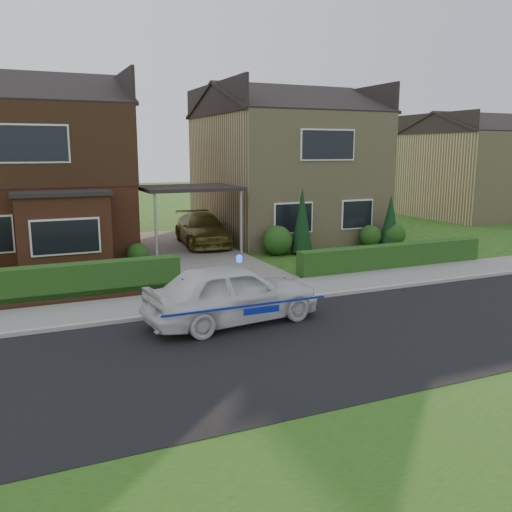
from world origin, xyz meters
TOP-DOWN VIEW (x-y plane):
  - ground at (0.00, 0.00)m, footprint 120.00×120.00m
  - road at (0.00, 0.00)m, footprint 60.00×6.00m
  - kerb at (0.00, 3.05)m, footprint 60.00×0.16m
  - sidewalk at (0.00, 4.10)m, footprint 60.00×2.00m
  - driveway at (0.00, 11.00)m, footprint 3.80×12.00m
  - house_left at (-5.78, 13.90)m, footprint 7.50×9.53m
  - house_right at (5.80, 13.99)m, footprint 7.50×8.06m
  - carport_link at (0.00, 10.95)m, footprint 3.80×3.00m
  - dwarf_wall at (-5.80, 5.30)m, footprint 7.70×0.25m
  - hedge_left at (-5.80, 5.45)m, footprint 7.50×0.55m
  - hedge_right at (5.80, 5.35)m, footprint 7.50×0.55m
  - shrub_left_mid at (-4.00, 9.30)m, footprint 1.32×1.32m
  - shrub_left_near at (-2.40, 9.60)m, footprint 0.84×0.84m
  - shrub_right_near at (3.20, 9.40)m, footprint 1.20×1.20m
  - shrub_right_mid at (7.80, 9.50)m, footprint 0.96×0.96m
  - shrub_right_far at (8.80, 9.20)m, footprint 1.08×1.08m
  - conifer_a at (4.20, 9.20)m, footprint 0.90×0.90m
  - conifer_b at (8.60, 9.20)m, footprint 0.90×0.90m
  - neighbour_right at (20.00, 16.00)m, footprint 6.50×7.00m
  - police_car at (-1.66, 1.99)m, footprint 4.00×4.52m
  - driveway_car at (1.00, 12.40)m, footprint 2.36×4.77m
  - potted_plant_b at (-4.46, 6.63)m, footprint 0.56×0.52m

SIDE VIEW (x-z plane):
  - ground at x=0.00m, z-range 0.00..0.00m
  - road at x=0.00m, z-range -0.01..0.01m
  - hedge_left at x=-5.80m, z-range -0.45..0.45m
  - hedge_right at x=5.80m, z-range -0.40..0.40m
  - sidewalk at x=0.00m, z-range 0.00..0.10m
  - kerb at x=0.00m, z-range 0.00..0.12m
  - driveway at x=0.00m, z-range 0.00..0.12m
  - dwarf_wall at x=-5.80m, z-range 0.00..0.36m
  - potted_plant_b at x=-4.46m, z-range 0.00..0.81m
  - shrub_left_near at x=-2.40m, z-range 0.00..0.84m
  - shrub_right_mid at x=7.80m, z-range 0.00..0.96m
  - shrub_right_far at x=8.80m, z-range 0.00..1.08m
  - shrub_right_near at x=3.20m, z-range 0.00..1.20m
  - shrub_left_mid at x=-4.00m, z-range 0.00..1.32m
  - police_car at x=-1.66m, z-range -0.08..1.56m
  - driveway_car at x=1.00m, z-range 0.12..1.45m
  - conifer_b at x=8.60m, z-range 0.00..2.20m
  - conifer_a at x=4.20m, z-range 0.00..2.60m
  - neighbour_right at x=20.00m, z-range 0.00..5.20m
  - carport_link at x=0.00m, z-range 1.27..4.04m
  - house_right at x=5.80m, z-range 0.04..7.29m
  - house_left at x=-5.78m, z-range 0.19..7.44m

